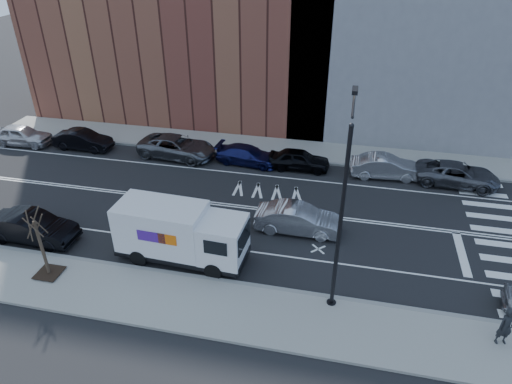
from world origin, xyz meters
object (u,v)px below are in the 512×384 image
at_px(driving_sedan, 298,219).
at_px(fedex_van, 180,233).
at_px(far_parked_a, 22,135).
at_px(pedestrian, 506,326).
at_px(far_parked_b, 83,140).

bearing_deg(driving_sedan, fedex_van, 124.00).
height_order(far_parked_a, pedestrian, pedestrian).
bearing_deg(far_parked_b, far_parked_a, 94.61).
distance_m(driving_sedan, pedestrian, 11.42).
relative_size(fedex_van, far_parked_a, 1.46).
bearing_deg(far_parked_b, fedex_van, -131.35).
height_order(fedex_van, driving_sedan, fedex_van).
distance_m(far_parked_b, driving_sedan, 19.42).
xyz_separation_m(fedex_van, far_parked_b, (-12.30, 11.24, -0.89)).
height_order(far_parked_b, driving_sedan, driving_sedan).
relative_size(far_parked_a, driving_sedan, 0.97).
bearing_deg(far_parked_a, fedex_van, -124.99).
distance_m(far_parked_a, pedestrian, 35.30).
xyz_separation_m(driving_sedan, pedestrian, (9.46, -6.39, 0.27)).
bearing_deg(fedex_van, far_parked_a, 150.78).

